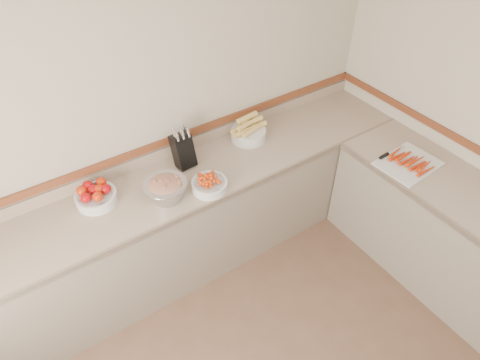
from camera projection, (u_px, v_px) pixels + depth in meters
back_wall at (149, 117)px, 3.08m from camera, size 4.00×0.00×4.00m
counter_back at (181, 225)px, 3.44m from camera, size 4.00×0.65×1.08m
dishwasher at (465, 249)px, 3.28m from camera, size 0.63×0.60×0.84m
knife_block at (183, 150)px, 3.22m from camera, size 0.15×0.18×0.35m
tomato_bowl at (96, 195)px, 2.96m from camera, size 0.29×0.29×0.14m
cherry_tomato_bowl at (210, 184)px, 3.07m from camera, size 0.26×0.26×0.14m
corn_bowl at (248, 132)px, 3.51m from camera, size 0.32×0.29×0.21m
rhubarb_bowl at (166, 189)px, 2.96m from camera, size 0.31×0.31×0.18m
cutting_board at (409, 163)px, 3.29m from camera, size 0.48×0.38×0.07m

